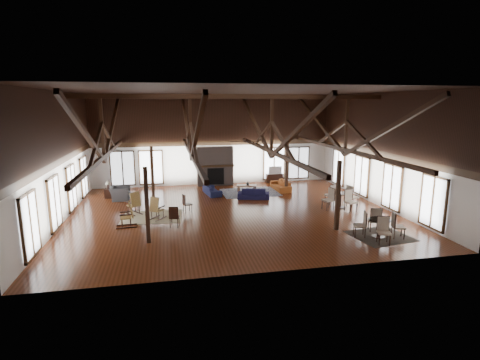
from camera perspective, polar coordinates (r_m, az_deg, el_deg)
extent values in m
plane|color=#5C2813|center=(19.08, -1.17, -4.94)|extent=(16.00, 16.00, 0.00)
cube|color=black|center=(18.30, -1.25, 13.38)|extent=(16.00, 14.00, 0.02)
cube|color=silver|center=(25.33, -3.99, 6.06)|extent=(16.00, 0.02, 6.00)
cube|color=silver|center=(11.72, 4.77, -0.42)|extent=(16.00, 0.02, 6.00)
cube|color=silver|center=(18.80, -26.02, 2.99)|extent=(0.02, 14.00, 6.00)
cube|color=silver|center=(21.34, 20.52, 4.32)|extent=(0.02, 14.00, 6.00)
cube|color=#311D0D|center=(18.29, -1.25, 12.59)|extent=(15.60, 0.18, 0.22)
cube|color=#311D0D|center=(18.39, -19.99, 3.46)|extent=(0.16, 13.70, 0.18)
cube|color=#311D0D|center=(18.26, -20.29, 7.65)|extent=(0.14, 0.14, 2.70)
cube|color=#311D0D|center=(21.73, -18.86, 7.93)|extent=(0.15, 7.07, 3.12)
cube|color=#311D0D|center=(14.83, -22.30, 6.26)|extent=(0.15, 7.07, 3.12)
cube|color=#311D0D|center=(18.21, -7.44, 3.98)|extent=(0.16, 13.70, 0.18)
cube|color=#311D0D|center=(18.08, -7.55, 8.23)|extent=(0.14, 0.14, 2.70)
cube|color=#311D0D|center=(21.57, -8.17, 8.41)|extent=(0.15, 7.07, 3.12)
cube|color=#311D0D|center=(14.60, -6.61, 6.98)|extent=(0.15, 7.07, 3.12)
cube|color=#311D0D|center=(18.89, 4.79, 4.32)|extent=(0.16, 13.70, 0.18)
cube|color=#311D0D|center=(18.77, 4.86, 8.41)|extent=(0.14, 0.14, 2.70)
cube|color=#311D0D|center=(22.16, 2.33, 8.60)|extent=(0.15, 7.07, 3.12)
cube|color=#311D0D|center=(15.45, 8.46, 7.18)|extent=(0.15, 7.07, 3.12)
cube|color=#311D0D|center=(20.35, 15.71, 4.45)|extent=(0.16, 13.70, 0.18)
cube|color=#311D0D|center=(20.24, 15.92, 8.24)|extent=(0.14, 0.14, 2.70)
cube|color=#311D0D|center=(23.42, 12.00, 8.52)|extent=(0.15, 7.07, 3.12)
cube|color=#311D0D|center=(17.21, 21.20, 6.97)|extent=(0.15, 7.07, 3.12)
cube|color=#311D0D|center=(15.05, -13.99, -3.80)|extent=(0.16, 0.16, 3.05)
cube|color=#311D0D|center=(16.65, 14.68, -2.35)|extent=(0.16, 0.16, 3.05)
cube|color=#311D0D|center=(21.88, -13.20, 1.00)|extent=(0.16, 0.16, 3.05)
cube|color=#311D0D|center=(23.01, 7.12, 1.73)|extent=(0.16, 0.16, 3.05)
cube|color=#6E5C54|center=(25.24, -3.84, 2.15)|extent=(2.40, 0.62, 2.60)
cube|color=black|center=(25.04, -3.73, 0.56)|extent=(1.10, 0.06, 1.10)
cube|color=black|center=(24.95, -3.76, 2.16)|extent=(2.50, 0.20, 0.12)
cylinder|color=black|center=(17.46, 0.98, 7.06)|extent=(0.04, 0.04, 0.70)
cylinder|color=black|center=(17.49, 0.97, 5.91)|extent=(0.20, 0.20, 0.10)
cube|color=black|center=(17.59, 2.42, 5.94)|extent=(0.70, 0.12, 0.02)
cube|color=black|center=(17.93, 0.67, 6.05)|extent=(0.12, 0.70, 0.02)
cube|color=black|center=(17.40, -0.48, 5.89)|extent=(0.70, 0.12, 0.02)
cube|color=black|center=(17.05, 1.30, 5.77)|extent=(0.12, 0.70, 0.02)
imported|color=#161439|center=(21.72, 2.08, -2.18)|extent=(1.93, 1.14, 0.53)
imported|color=#161A3F|center=(22.80, -4.27, -1.51)|extent=(1.95, 1.01, 0.54)
imported|color=#9D4F1E|center=(23.99, 6.22, -0.83)|extent=(2.07, 0.85, 0.60)
cube|color=brown|center=(23.21, 1.02, -0.83)|extent=(1.33, 0.88, 0.06)
cube|color=brown|center=(22.97, -0.12, -1.56)|extent=(0.06, 0.06, 0.41)
cube|color=brown|center=(23.35, -0.31, -1.34)|extent=(0.06, 0.06, 0.41)
cube|color=brown|center=(23.18, 2.35, -1.45)|extent=(0.06, 0.06, 0.41)
cube|color=brown|center=(23.56, 2.13, -1.23)|extent=(0.06, 0.06, 0.41)
imported|color=#B2B2B2|center=(23.23, 1.19, -0.49)|extent=(0.21, 0.21, 0.20)
imported|color=#353538|center=(22.53, -17.81, -1.92)|extent=(1.21, 1.06, 0.76)
cube|color=black|center=(23.19, -19.41, -1.91)|extent=(0.42, 0.42, 0.56)
cylinder|color=black|center=(23.10, -19.48, -0.83)|extent=(0.08, 0.08, 0.33)
cone|color=beige|center=(23.05, -19.52, -0.29)|extent=(0.30, 0.30, 0.24)
cube|color=olive|center=(19.44, -15.94, -3.73)|extent=(0.69, 0.69, 0.05)
cube|color=olive|center=(19.16, -15.64, -2.87)|extent=(0.52, 0.45, 0.73)
cube|color=black|center=(19.45, -16.40, -5.02)|extent=(0.57, 0.75, 0.05)
cube|color=black|center=(19.66, -15.35, -4.79)|extent=(0.57, 0.75, 0.05)
cube|color=olive|center=(18.36, -12.48, -4.50)|extent=(0.67, 0.66, 0.05)
cube|color=olive|center=(18.10, -12.94, -3.66)|extent=(0.51, 0.43, 0.70)
cube|color=black|center=(18.59, -12.94, -5.61)|extent=(0.53, 0.74, 0.05)
cube|color=black|center=(18.36, -11.91, -5.79)|extent=(0.53, 0.74, 0.05)
cube|color=olive|center=(17.53, -16.97, -5.48)|extent=(0.51, 0.53, 0.05)
cube|color=olive|center=(17.43, -16.28, -4.36)|extent=(0.23, 0.51, 0.72)
cube|color=black|center=(17.46, -16.90, -6.96)|extent=(0.88, 0.11, 0.05)
cube|color=black|center=(17.85, -16.87, -6.54)|extent=(0.88, 0.11, 0.05)
cube|color=black|center=(19.13, -8.00, -3.67)|extent=(0.50, 0.50, 0.05)
cube|color=black|center=(19.01, -8.54, -2.98)|extent=(0.15, 0.40, 0.53)
cylinder|color=black|center=(19.19, -7.98, -4.29)|extent=(0.03, 0.03, 0.43)
cube|color=black|center=(17.02, -9.94, -5.61)|extent=(0.50, 0.50, 0.05)
cube|color=black|center=(16.77, -10.10, -4.93)|extent=(0.42, 0.13, 0.55)
cylinder|color=black|center=(17.09, -9.91, -6.33)|extent=(0.03, 0.03, 0.45)
cylinder|color=black|center=(16.44, 20.48, -5.70)|extent=(0.88, 0.88, 0.04)
cylinder|color=black|center=(16.55, 20.39, -6.91)|extent=(0.10, 0.10, 0.73)
cylinder|color=black|center=(16.66, 20.30, -8.11)|extent=(0.53, 0.53, 0.04)
cylinder|color=black|center=(20.41, 15.09, -1.96)|extent=(0.93, 0.93, 0.04)
cylinder|color=black|center=(20.50, 15.04, -3.00)|extent=(0.10, 0.10, 0.77)
cylinder|color=black|center=(20.60, 14.98, -4.04)|extent=(0.56, 0.56, 0.04)
imported|color=#B2B2B2|center=(16.33, 20.61, -5.56)|extent=(0.15, 0.15, 0.11)
imported|color=#B2B2B2|center=(20.36, 15.00, -1.77)|extent=(0.17, 0.17, 0.11)
cube|color=black|center=(26.34, 5.25, 0.31)|extent=(1.19, 0.45, 0.60)
imported|color=#B2B2B2|center=(26.24, 5.33, 1.53)|extent=(0.94, 0.15, 0.54)
cube|color=#C6B889|center=(18.82, -13.22, -5.47)|extent=(3.00, 2.43, 0.01)
cube|color=#192248|center=(23.27, 1.51, -1.89)|extent=(3.50, 2.66, 0.01)
cube|color=black|center=(16.82, 20.57, -7.99)|extent=(2.53, 2.36, 0.01)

